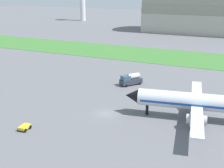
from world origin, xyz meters
The scene contains 6 objects.
ground_plane centered at (0.00, 0.00, 0.00)m, with size 600.00×600.00×0.00m, color slate.
grass_taxiway_strip centered at (0.00, 62.25, 0.04)m, with size 360.00×28.00×0.08m, color #3D7533.
airplane_midfield_jet centered at (18.79, 5.23, 4.01)m, with size 30.94×31.40×11.14m.
baggage_cart_near_gate centered at (-11.29, -13.79, 0.57)m, with size 1.92×2.51×0.90m.
fuel_truck_midfield centered at (-2.38, 21.74, 1.58)m, with size 5.78×6.66×3.29m.
hangar_distant centered at (-2.87, 134.99, 14.53)m, with size 62.00×30.71×33.07m.
Camera 1 is at (26.80, -55.82, 27.17)m, focal length 48.29 mm.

